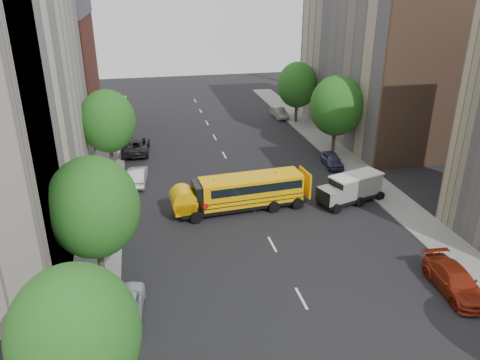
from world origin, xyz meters
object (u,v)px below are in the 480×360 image
object	(u,v)px
street_tree_5	(297,85)
parked_car_4	(332,160)
street_tree_0	(75,335)
street_tree_2	(108,121)
parked_car_1	(137,176)
parked_car_5	(279,112)
parked_car_0	(126,305)
street_tree_1	(94,207)
street_tree_4	(336,106)
parked_car_2	(136,145)
safari_truck	(351,188)
parked_car_3	(455,281)
school_bus	(241,191)

from	to	relation	value
street_tree_5	parked_car_4	distance (m)	15.77
street_tree_0	street_tree_2	bearing A→B (deg)	90.00
parked_car_1	parked_car_4	world-z (taller)	parked_car_1
street_tree_5	parked_car_5	bearing A→B (deg)	118.46
parked_car_4	parked_car_5	world-z (taller)	parked_car_5
parked_car_0	parked_car_1	world-z (taller)	parked_car_0
street_tree_1	parked_car_4	bearing A→B (deg)	35.75
parked_car_1	parked_car_4	size ratio (longest dim) A/B	1.16
street_tree_4	parked_car_1	xyz separation A→B (m)	(-19.80, -3.48, -4.36)
parked_car_2	parked_car_5	distance (m)	20.87
street_tree_1	street_tree_2	size ratio (longest dim) A/B	1.03
street_tree_0	safari_truck	bearing A→B (deg)	41.94
street_tree_2	street_tree_5	distance (m)	25.06
parked_car_5	parked_car_3	bearing A→B (deg)	-93.55
street_tree_5	parked_car_2	distance (m)	21.45
safari_truck	parked_car_3	bearing A→B (deg)	-103.64
safari_truck	parked_car_4	size ratio (longest dim) A/B	1.53
street_tree_0	parked_car_2	size ratio (longest dim) A/B	1.30
parked_car_0	parked_car_5	bearing A→B (deg)	-112.50
school_bus	parked_car_1	size ratio (longest dim) A/B	2.32
street_tree_0	street_tree_1	distance (m)	10.00
safari_truck	parked_car_5	world-z (taller)	safari_truck
street_tree_2	street_tree_4	distance (m)	22.00
safari_truck	street_tree_4	bearing A→B (deg)	56.73
parked_car_2	street_tree_1	bearing A→B (deg)	88.42
parked_car_4	street_tree_4	bearing A→B (deg)	71.19
school_bus	parked_car_0	distance (m)	14.16
parked_car_0	parked_car_4	world-z (taller)	parked_car_0
school_bus	safari_truck	world-z (taller)	school_bus
parked_car_1	parked_car_3	xyz separation A→B (m)	(17.60, -19.71, -0.00)
parked_car_2	street_tree_5	bearing A→B (deg)	-155.88
street_tree_2	parked_car_0	size ratio (longest dim) A/B	1.72
street_tree_5	parked_car_3	world-z (taller)	street_tree_5
street_tree_1	parked_car_0	xyz separation A→B (m)	(1.40, -3.54, -4.19)
street_tree_1	street_tree_4	size ratio (longest dim) A/B	0.98
school_bus	parked_car_5	xyz separation A→B (m)	(10.54, 24.95, -0.91)
safari_truck	parked_car_1	size ratio (longest dim) A/B	1.32
school_bus	parked_car_5	bearing A→B (deg)	62.49
parked_car_2	parked_car_4	world-z (taller)	parked_car_2
street_tree_2	parked_car_2	size ratio (longest dim) A/B	1.35
street_tree_4	parked_car_4	xyz separation A→B (m)	(-1.40, -3.17, -4.44)
street_tree_4	school_bus	bearing A→B (deg)	-139.05
street_tree_0	parked_car_2	xyz separation A→B (m)	(2.20, 32.73, -3.85)
school_bus	parked_car_0	bearing A→B (deg)	-132.36
street_tree_2	parked_car_1	bearing A→B (deg)	-57.69
parked_car_3	street_tree_4	bearing A→B (deg)	88.46
school_bus	safari_truck	xyz separation A→B (m)	(8.88, -0.62, -0.34)
street_tree_5	street_tree_2	bearing A→B (deg)	-151.39
street_tree_5	street_tree_0	bearing A→B (deg)	-118.81
parked_car_3	street_tree_2	bearing A→B (deg)	134.36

